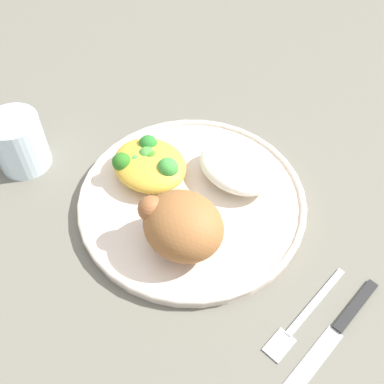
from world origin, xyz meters
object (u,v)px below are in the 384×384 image
Objects in this scene: roasted_chicken at (181,225)px; fork at (303,316)px; mac_cheese_with_broccoli at (149,163)px; rice_pile at (237,167)px; water_glass at (19,142)px; plate at (192,201)px; knife at (337,329)px.

roasted_chicken is 0.17m from fork.
rice_pile is at bearing -142.56° from mac_cheese_with_broccoli.
mac_cheese_with_broccoli is 1.30× the size of water_glass.
mac_cheese_with_broccoli is at bearing 4.14° from plate.
fork is (-0.27, 0.03, -0.03)m from mac_cheese_with_broccoli.
plate is at bearing -6.97° from knife.
water_glass is (0.25, 0.16, 0.00)m from rice_pile.
fork is (-0.18, 0.11, -0.03)m from rice_pile.
rice_pile is 1.37× the size of water_glass.
knife is at bearing -170.98° from roasted_chicken.
rice_pile is (0.01, -0.13, -0.02)m from roasted_chicken.
mac_cheese_with_broccoli is (0.09, 0.07, 0.00)m from rice_pile.
plate is 0.08m from mac_cheese_with_broccoli.
plate is 0.08m from rice_pile.
water_glass is at bearing 22.32° from plate.
water_glass is at bearing 32.52° from rice_pile.
water_glass reaches higher than knife.
rice_pile is 0.58× the size of knife.
fork is (-0.20, 0.04, -0.01)m from plate.
knife is (-0.24, 0.03, -0.01)m from plate.
rice_pile is 0.21m from fork.
roasted_chicken is at bearing 9.02° from knife.
roasted_chicken is at bearing 120.27° from plate.
roasted_chicken is 1.03× the size of mac_cheese_with_broccoli.
fork is at bearing 168.67° from plate.
rice_pile is 0.77× the size of fork.
fork is at bearing -172.66° from water_glass.
water_glass is (0.16, 0.09, 0.00)m from mac_cheese_with_broccoli.
plate is 0.20m from fork.
roasted_chicken reaches higher than plate.
water_glass is (0.43, 0.06, 0.04)m from fork.
water_glass reaches higher than rice_pile.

